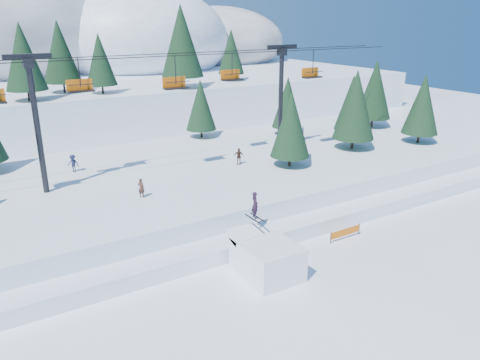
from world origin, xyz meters
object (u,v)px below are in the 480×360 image
jump_kicker (266,257)px  banner_far (353,211)px  chairlift (162,92)px  banner_near (345,232)px

jump_kicker → banner_far: 11.54m
banner_far → jump_kicker: bearing=-161.7°
jump_kicker → banner_far: (10.94, 3.61, -0.65)m
chairlift → banner_far: 18.31m
chairlift → banner_near: bearing=-62.0°
banner_near → banner_far: same height
chairlift → banner_near: size_ratio=16.09×
chairlift → banner_far: (10.95, -11.76, -8.78)m
chairlift → jump_kicker: bearing=-90.0°
chairlift → banner_far: bearing=-47.1°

